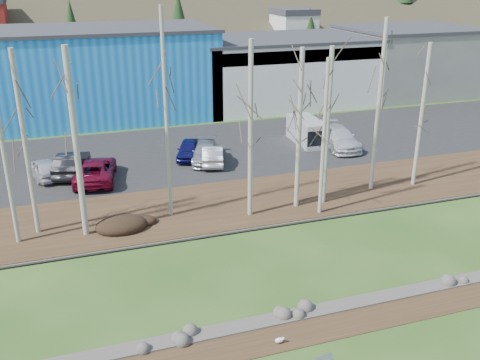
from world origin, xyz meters
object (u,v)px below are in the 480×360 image
object	(u,v)px
van_white	(308,132)
car_6	(338,137)
car_0	(44,168)
car_4	(189,150)
car_2	(95,170)
car_5	(212,154)
car_3	(205,152)
seagull	(280,340)
car_1	(71,163)

from	to	relation	value
van_white	car_6	bearing A→B (deg)	-42.36
car_0	car_4	distance (m)	10.18
car_2	van_white	xyz separation A→B (m)	(16.82, 3.08, 0.22)
van_white	car_4	bearing A→B (deg)	-174.50
car_5	car_6	bearing A→B (deg)	-162.59
car_0	car_2	distance (m)	3.63
car_3	car_4	size ratio (longest dim) A/B	1.19
car_2	seagull	bearing A→B (deg)	114.81
car_3	van_white	xyz separation A→B (m)	(8.92, 1.61, 0.30)
car_3	car_1	bearing A→B (deg)	-164.41
seagull	car_4	world-z (taller)	car_4
car_5	car_6	xyz separation A→B (m)	(10.36, 0.50, 0.12)
car_1	car_3	distance (m)	9.34
seagull	car_2	size ratio (longest dim) A/B	0.08
car_0	car_3	bearing A→B (deg)	162.41
car_2	car_5	bearing A→B (deg)	-164.60
car_1	van_white	size ratio (longest dim) A/B	1.04
car_0	car_1	distance (m)	1.81
seagull	car_1	bearing A→B (deg)	130.10
seagull	car_0	xyz separation A→B (m)	(-8.43, 20.79, 0.65)
car_3	car_4	xyz separation A→B (m)	(-1.00, 1.05, -0.01)
car_2	van_white	world-z (taller)	van_white
car_5	car_0	bearing A→B (deg)	10.62
car_1	car_2	size ratio (longest dim) A/B	0.87
car_4	seagull	bearing A→B (deg)	-74.51
seagull	car_6	size ratio (longest dim) A/B	0.07
car_2	car_3	distance (m)	8.03
car_0	car_1	bearing A→B (deg)	167.44
car_3	car_5	xyz separation A→B (m)	(0.33, -0.64, 0.02)
van_white	car_3	bearing A→B (deg)	-167.52
car_6	car_0	bearing A→B (deg)	-174.46
car_3	car_6	distance (m)	10.69
car_4	car_2	bearing A→B (deg)	-139.97
seagull	van_white	distance (m)	25.10
seagull	car_3	xyz separation A→B (m)	(2.71, 20.62, 0.64)
seagull	car_4	size ratio (longest dim) A/B	0.10
car_4	van_white	world-z (taller)	van_white
car_1	seagull	bearing A→B (deg)	122.73
seagull	car_0	size ratio (longest dim) A/B	0.10
seagull	car_5	xyz separation A→B (m)	(3.05, 19.98, 0.66)
car_5	car_4	bearing A→B (deg)	-37.07
car_5	van_white	xyz separation A→B (m)	(8.58, 2.25, 0.29)
car_5	van_white	size ratio (longest dim) A/B	0.92
car_5	car_3	bearing A→B (deg)	-47.72
seagull	van_white	xyz separation A→B (m)	(11.63, 22.23, 0.94)
car_3	car_6	bearing A→B (deg)	16.67
car_4	car_6	bearing A→B (deg)	14.22
car_2	car_3	xyz separation A→B (m)	(7.90, 1.47, -0.08)
car_1	car_2	world-z (taller)	car_1
car_5	van_white	distance (m)	8.88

